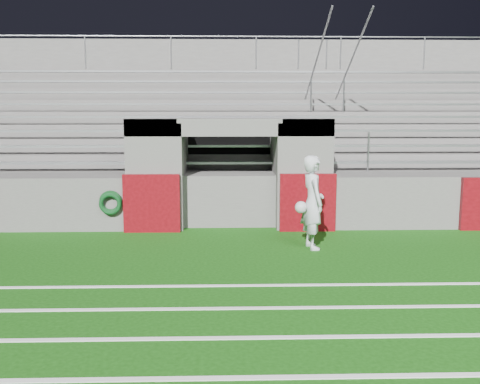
{
  "coord_description": "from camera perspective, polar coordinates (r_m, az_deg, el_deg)",
  "views": [
    {
      "loc": [
        -0.1,
        -9.21,
        2.75
      ],
      "look_at": [
        0.2,
        1.8,
        1.1
      ],
      "focal_mm": 40.0,
      "sensor_mm": 36.0,
      "label": 1
    }
  ],
  "objects": [
    {
      "name": "ground",
      "position": [
        9.61,
        -0.91,
        -8.1
      ],
      "size": [
        90.0,
        90.0,
        0.0
      ],
      "primitive_type": "plane",
      "color": "#10430B",
      "rests_on": "ground"
    },
    {
      "name": "stadium_structure",
      "position": [
        17.23,
        -1.23,
        4.32
      ],
      "size": [
        26.0,
        8.48,
        5.42
      ],
      "color": "#555350",
      "rests_on": "ground"
    },
    {
      "name": "goalkeeper_with_ball",
      "position": [
        10.87,
        7.73,
        -1.1
      ],
      "size": [
        0.67,
        0.76,
        1.9
      ],
      "color": "silver",
      "rests_on": "ground"
    },
    {
      "name": "hose_coil",
      "position": [
        12.59,
        -13.66,
        -1.13
      ],
      "size": [
        0.53,
        0.15,
        0.56
      ],
      "color": "#0B3A14",
      "rests_on": "ground"
    }
  ]
}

